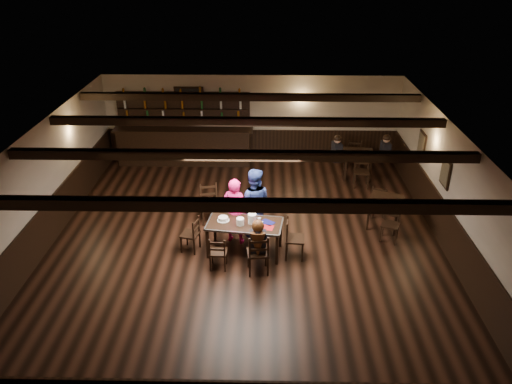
{
  "coord_description": "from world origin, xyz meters",
  "views": [
    {
      "loc": [
        0.44,
        -9.75,
        6.2
      ],
      "look_at": [
        0.23,
        0.2,
        1.23
      ],
      "focal_mm": 35.0,
      "sensor_mm": 36.0,
      "label": 1
    }
  ],
  "objects_px": {
    "bar_counter": "(184,141)",
    "chair_near_right": "(258,252)",
    "chair_near_left": "(218,251)",
    "man_blue": "(254,203)",
    "dining_table": "(245,226)",
    "cake": "(223,219)",
    "woman_pink": "(235,211)"
  },
  "relations": [
    {
      "from": "chair_near_left",
      "to": "woman_pink",
      "type": "height_order",
      "value": "woman_pink"
    },
    {
      "from": "chair_near_right",
      "to": "man_blue",
      "type": "height_order",
      "value": "man_blue"
    },
    {
      "from": "man_blue",
      "to": "cake",
      "type": "xyz_separation_m",
      "value": [
        -0.65,
        -0.67,
        -0.05
      ]
    },
    {
      "from": "chair_near_left",
      "to": "chair_near_right",
      "type": "xyz_separation_m",
      "value": [
        0.85,
        -0.14,
        0.09
      ]
    },
    {
      "from": "dining_table",
      "to": "bar_counter",
      "type": "xyz_separation_m",
      "value": [
        -2.08,
        5.08,
        0.05
      ]
    },
    {
      "from": "chair_near_left",
      "to": "woman_pink",
      "type": "bearing_deg",
      "value": 75.27
    },
    {
      "from": "chair_near_right",
      "to": "bar_counter",
      "type": "height_order",
      "value": "bar_counter"
    },
    {
      "from": "woman_pink",
      "to": "man_blue",
      "type": "distance_m",
      "value": 0.51
    },
    {
      "from": "man_blue",
      "to": "chair_near_right",
      "type": "bearing_deg",
      "value": 98.9
    },
    {
      "from": "woman_pink",
      "to": "bar_counter",
      "type": "relative_size",
      "value": 0.37
    },
    {
      "from": "dining_table",
      "to": "chair_near_right",
      "type": "distance_m",
      "value": 0.88
    },
    {
      "from": "cake",
      "to": "chair_near_right",
      "type": "bearing_deg",
      "value": -49.08
    },
    {
      "from": "dining_table",
      "to": "chair_near_left",
      "type": "height_order",
      "value": "chair_near_left"
    },
    {
      "from": "chair_near_right",
      "to": "woman_pink",
      "type": "relative_size",
      "value": 0.59
    },
    {
      "from": "bar_counter",
      "to": "man_blue",
      "type": "bearing_deg",
      "value": -62.41
    },
    {
      "from": "chair_near_left",
      "to": "chair_near_right",
      "type": "height_order",
      "value": "chair_near_right"
    },
    {
      "from": "chair_near_right",
      "to": "woman_pink",
      "type": "distance_m",
      "value": 1.41
    },
    {
      "from": "chair_near_left",
      "to": "man_blue",
      "type": "bearing_deg",
      "value": 63.64
    },
    {
      "from": "dining_table",
      "to": "chair_near_right",
      "type": "relative_size",
      "value": 1.86
    },
    {
      "from": "dining_table",
      "to": "chair_near_right",
      "type": "xyz_separation_m",
      "value": [
        0.31,
        -0.81,
        -0.13
      ]
    },
    {
      "from": "bar_counter",
      "to": "chair_near_left",
      "type": "bearing_deg",
      "value": -74.98
    },
    {
      "from": "chair_near_left",
      "to": "woman_pink",
      "type": "relative_size",
      "value": 0.49
    },
    {
      "from": "chair_near_left",
      "to": "woman_pink",
      "type": "distance_m",
      "value": 1.22
    },
    {
      "from": "cake",
      "to": "bar_counter",
      "type": "distance_m",
      "value": 5.23
    },
    {
      "from": "chair_near_left",
      "to": "bar_counter",
      "type": "distance_m",
      "value": 5.96
    },
    {
      "from": "dining_table",
      "to": "woman_pink",
      "type": "height_order",
      "value": "woman_pink"
    },
    {
      "from": "man_blue",
      "to": "cake",
      "type": "height_order",
      "value": "man_blue"
    },
    {
      "from": "man_blue",
      "to": "chair_near_left",
      "type": "bearing_deg",
      "value": 67.55
    },
    {
      "from": "chair_near_right",
      "to": "cake",
      "type": "distance_m",
      "value": 1.23
    },
    {
      "from": "chair_near_left",
      "to": "bar_counter",
      "type": "relative_size",
      "value": 0.18
    },
    {
      "from": "chair_near_left",
      "to": "cake",
      "type": "distance_m",
      "value": 0.84
    },
    {
      "from": "bar_counter",
      "to": "chair_near_right",
      "type": "bearing_deg",
      "value": -67.9
    }
  ]
}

